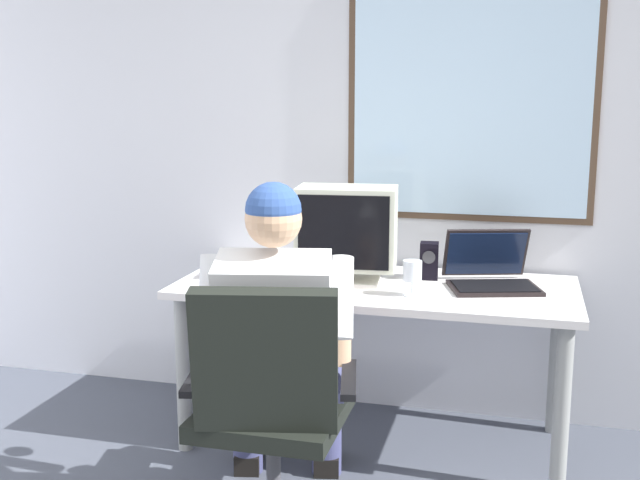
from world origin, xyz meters
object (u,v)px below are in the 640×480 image
object	(u,v)px
book_stack	(249,272)
wine_glass	(412,273)
desk_speaker	(429,261)
person_seated	(279,342)
office_chair	(269,397)
desk	(375,305)
coffee_mug	(274,278)
laptop	(490,271)
crt_monitor	(347,229)

from	to	relation	value
book_stack	wine_glass	bearing A→B (deg)	-8.78
desk_speaker	book_stack	world-z (taller)	desk_speaker
person_seated	office_chair	bearing A→B (deg)	-79.60
desk	desk_speaker	xyz separation A→B (m)	(0.21, 0.15, 0.17)
person_seated	desk_speaker	distance (m)	0.93
book_stack	coffee_mug	size ratio (longest dim) A/B	2.41
laptop	desk_speaker	size ratio (longest dim) A/B	2.73
laptop	wine_glass	size ratio (longest dim) A/B	3.04
person_seated	laptop	xyz separation A→B (m)	(0.70, 0.76, 0.13)
person_seated	wine_glass	xyz separation A→B (m)	(0.40, 0.51, 0.16)
wine_glass	person_seated	bearing A→B (deg)	-128.34
crt_monitor	coffee_mug	distance (m)	0.37
office_chair	book_stack	bearing A→B (deg)	113.56
office_chair	person_seated	size ratio (longest dim) A/B	0.76
desk	crt_monitor	size ratio (longest dim) A/B	3.83
office_chair	book_stack	xyz separation A→B (m)	(-0.38, 0.87, 0.20)
laptop	coffee_mug	bearing A→B (deg)	-162.32
wine_glass	laptop	bearing A→B (deg)	40.44
desk	laptop	distance (m)	0.51
person_seated	desk_speaker	world-z (taller)	person_seated
desk	desk_speaker	bearing A→B (deg)	35.62
laptop	coffee_mug	world-z (taller)	laptop
desk	laptop	size ratio (longest dim) A/B	3.84
book_stack	coffee_mug	distance (m)	0.21
desk	crt_monitor	distance (m)	0.35
desk_speaker	book_stack	size ratio (longest dim) A/B	0.77
person_seated	wine_glass	world-z (taller)	person_seated
laptop	desk_speaker	world-z (taller)	laptop
person_seated	book_stack	size ratio (longest dim) A/B	5.90
coffee_mug	office_chair	bearing A→B (deg)	-73.53
person_seated	laptop	size ratio (longest dim) A/B	2.81
laptop	book_stack	distance (m)	1.04
person_seated	coffee_mug	distance (m)	0.52
desk	desk_speaker	world-z (taller)	desk_speaker
wine_glass	book_stack	world-z (taller)	wine_glass
desk	crt_monitor	world-z (taller)	crt_monitor
laptop	crt_monitor	bearing A→B (deg)	-170.59
desk	wine_glass	distance (m)	0.30
person_seated	crt_monitor	bearing A→B (deg)	81.62
desk_speaker	office_chair	bearing A→B (deg)	-110.09
desk_speaker	coffee_mug	distance (m)	0.69
desk	coffee_mug	size ratio (longest dim) A/B	19.45
office_chair	wine_glass	xyz separation A→B (m)	(0.36, 0.75, 0.27)
desk_speaker	person_seated	bearing A→B (deg)	-117.95
crt_monitor	book_stack	bearing A→B (deg)	-174.86
office_chair	crt_monitor	bearing A→B (deg)	86.69
desk	crt_monitor	bearing A→B (deg)	-177.50
wine_glass	book_stack	xyz separation A→B (m)	(-0.73, 0.11, -0.07)
laptop	coffee_mug	size ratio (longest dim) A/B	5.07
wine_glass	coffee_mug	xyz separation A→B (m)	(-0.57, -0.02, -0.05)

